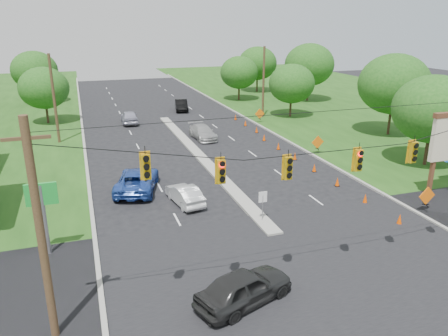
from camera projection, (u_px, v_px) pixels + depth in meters
name	position (u px, v px, depth m)	size (l,w,h in m)	color
ground	(309.00, 271.00, 22.03)	(160.00, 160.00, 0.00)	black
cross_street	(309.00, 271.00, 22.03)	(160.00, 14.00, 0.02)	black
curb_left	(84.00, 141.00, 45.94)	(0.25, 110.00, 0.16)	gray
curb_right	(261.00, 127.00, 52.01)	(0.25, 110.00, 0.16)	gray
median	(199.00, 156.00, 40.89)	(1.00, 34.00, 0.18)	gray
median_sign	(263.00, 201.00, 26.95)	(0.55, 0.06, 2.05)	gray
signal_span	(326.00, 186.00, 19.52)	(25.60, 0.32, 9.00)	#422D1C
utility_pole_far_left	(54.00, 99.00, 43.78)	(0.28, 0.28, 9.00)	#422D1C
utility_pole_far_right	(263.00, 82.00, 55.78)	(0.28, 0.28, 9.00)	#422D1C
cone_0	(400.00, 219.00, 26.99)	(0.32, 0.32, 0.70)	#EC4600
cone_1	(365.00, 198.00, 30.14)	(0.32, 0.32, 0.70)	#EC4600
cone_2	(337.00, 182.00, 33.28)	(0.32, 0.32, 0.70)	#EC4600
cone_3	(314.00, 168.00, 36.43)	(0.32, 0.32, 0.70)	#EC4600
cone_4	(295.00, 156.00, 39.57)	(0.32, 0.32, 0.70)	#EC4600
cone_5	(278.00, 146.00, 42.71)	(0.32, 0.32, 0.70)	#EC4600
cone_6	(264.00, 137.00, 45.86)	(0.32, 0.32, 0.70)	#EC4600
cone_7	(257.00, 130.00, 49.18)	(0.32, 0.32, 0.70)	#EC4600
cone_8	(245.00, 123.00, 52.33)	(0.32, 0.32, 0.70)	#EC4600
cone_9	(235.00, 117.00, 55.47)	(0.32, 0.32, 0.70)	#EC4600
work_sign_0	(427.00, 197.00, 28.51)	(1.27, 0.58, 1.37)	black
work_sign_1	(318.00, 143.00, 41.09)	(1.27, 0.58, 1.37)	black
work_sign_2	(260.00, 114.00, 53.67)	(1.27, 0.58, 1.37)	black
tree_5	(44.00, 88.00, 52.36)	(5.88, 5.88, 6.86)	black
tree_6	(34.00, 70.00, 65.04)	(6.72, 6.72, 7.84)	black
tree_7	(433.00, 109.00, 36.62)	(6.72, 6.72, 7.84)	black
tree_8	(394.00, 84.00, 46.61)	(7.56, 7.56, 8.82)	black
tree_9	(292.00, 84.00, 55.98)	(5.88, 5.88, 6.86)	black
tree_10	(309.00, 65.00, 66.97)	(7.56, 7.56, 8.82)	black
tree_11	(257.00, 63.00, 75.85)	(6.72, 6.72, 7.84)	black
tree_12	(239.00, 72.00, 67.96)	(5.88, 5.88, 6.86)	black
black_sedan	(244.00, 287.00, 19.32)	(1.90, 4.73, 1.61)	black
white_sedan	(185.00, 194.00, 30.00)	(1.41, 4.05, 1.33)	silver
blue_pickup	(137.00, 180.00, 32.28)	(2.70, 5.86, 1.63)	#23459D
silver_car_far	(203.00, 132.00, 46.55)	(2.01, 4.95, 1.44)	#9B9B9B
silver_car_oncoming	(129.00, 117.00, 53.44)	(1.89, 4.69, 1.60)	#9A99AD
dark_car_receding	(181.00, 105.00, 61.13)	(1.64, 4.69, 1.54)	black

